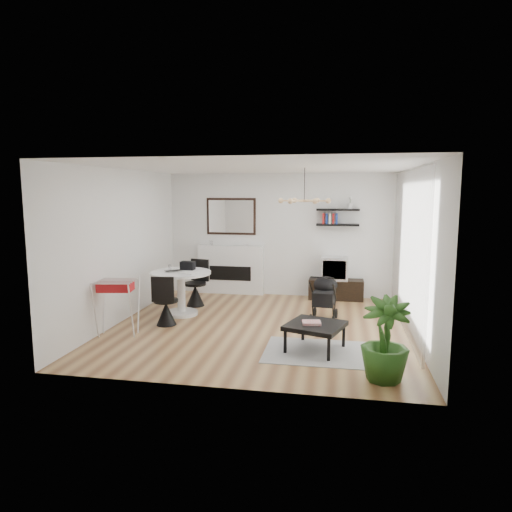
% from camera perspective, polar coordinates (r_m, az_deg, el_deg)
% --- Properties ---
extents(floor, '(5.00, 5.00, 0.00)m').
position_cam_1_polar(floor, '(7.93, 0.54, -8.84)').
color(floor, brown).
rests_on(floor, ground).
extents(ceiling, '(5.00, 5.00, 0.00)m').
position_cam_1_polar(ceiling, '(7.59, 0.57, 11.05)').
color(ceiling, white).
rests_on(ceiling, wall_back).
extents(wall_back, '(5.00, 0.00, 5.00)m').
position_cam_1_polar(wall_back, '(10.10, 3.00, 2.65)').
color(wall_back, white).
rests_on(wall_back, floor).
extents(wall_left, '(0.00, 5.00, 5.00)m').
position_cam_1_polar(wall_left, '(8.44, -16.42, 1.24)').
color(wall_left, white).
rests_on(wall_left, floor).
extents(wall_right, '(0.00, 5.00, 5.00)m').
position_cam_1_polar(wall_right, '(7.62, 19.40, 0.41)').
color(wall_right, white).
rests_on(wall_right, floor).
extents(sheer_curtain, '(0.04, 3.60, 2.60)m').
position_cam_1_polar(sheer_curtain, '(7.80, 18.45, 0.62)').
color(sheer_curtain, white).
rests_on(sheer_curtain, wall_right).
extents(fireplace, '(1.50, 0.17, 2.16)m').
position_cam_1_polar(fireplace, '(10.31, -3.16, -0.97)').
color(fireplace, white).
rests_on(fireplace, floor).
extents(shelf_lower, '(0.90, 0.25, 0.04)m').
position_cam_1_polar(shelf_lower, '(9.86, 10.16, 3.86)').
color(shelf_lower, black).
rests_on(shelf_lower, wall_back).
extents(shelf_upper, '(0.90, 0.25, 0.04)m').
position_cam_1_polar(shelf_upper, '(9.85, 10.20, 5.71)').
color(shelf_upper, black).
rests_on(shelf_upper, wall_back).
extents(pendant_lamp, '(0.90, 0.90, 0.10)m').
position_cam_1_polar(pendant_lamp, '(7.79, 6.06, 6.88)').
color(pendant_lamp, tan).
rests_on(pendant_lamp, ceiling).
extents(tv_console, '(1.15, 0.40, 0.43)m').
position_cam_1_polar(tv_console, '(9.98, 9.95, -4.12)').
color(tv_console, black).
rests_on(tv_console, floor).
extents(crt_tv, '(0.56, 0.49, 0.49)m').
position_cam_1_polar(crt_tv, '(9.89, 9.78, -1.51)').
color(crt_tv, silver).
rests_on(crt_tv, tv_console).
extents(dining_table, '(1.13, 1.13, 0.82)m').
position_cam_1_polar(dining_table, '(8.66, -9.35, -3.76)').
color(dining_table, white).
rests_on(dining_table, floor).
extents(laptop, '(0.36, 0.35, 0.02)m').
position_cam_1_polar(laptop, '(8.60, -10.21, -1.89)').
color(laptop, black).
rests_on(laptop, dining_table).
extents(black_bag, '(0.28, 0.18, 0.16)m').
position_cam_1_polar(black_bag, '(8.79, -8.54, -1.19)').
color(black_bag, black).
rests_on(black_bag, dining_table).
extents(newspaper, '(0.38, 0.34, 0.01)m').
position_cam_1_polar(newspaper, '(8.46, -8.39, -2.07)').
color(newspaper, white).
rests_on(newspaper, dining_table).
extents(drinking_glass, '(0.06, 0.06, 0.09)m').
position_cam_1_polar(drinking_glass, '(8.89, -10.72, -1.36)').
color(drinking_glass, white).
rests_on(drinking_glass, dining_table).
extents(chair_far, '(0.47, 0.48, 0.93)m').
position_cam_1_polar(chair_far, '(9.36, -7.54, -4.40)').
color(chair_far, black).
rests_on(chair_far, floor).
extents(chair_near, '(0.43, 0.45, 0.89)m').
position_cam_1_polar(chair_near, '(8.10, -11.21, -6.57)').
color(chair_near, black).
rests_on(chair_near, floor).
extents(drying_rack, '(0.70, 0.67, 0.91)m').
position_cam_1_polar(drying_rack, '(7.69, -16.94, -6.02)').
color(drying_rack, white).
rests_on(drying_rack, floor).
extents(stroller, '(0.50, 0.75, 0.88)m').
position_cam_1_polar(stroller, '(8.32, 8.55, -5.42)').
color(stroller, black).
rests_on(stroller, floor).
extents(rug, '(1.59, 1.15, 0.01)m').
position_cam_1_polar(rug, '(6.79, 7.96, -11.81)').
color(rug, gray).
rests_on(rug, floor).
extents(coffee_table, '(0.96, 0.96, 0.39)m').
position_cam_1_polar(coffee_table, '(6.77, 7.41, -8.73)').
color(coffee_table, black).
rests_on(coffee_table, rug).
extents(magazines, '(0.29, 0.24, 0.04)m').
position_cam_1_polar(magazines, '(6.72, 6.96, -8.27)').
color(magazines, red).
rests_on(magazines, coffee_table).
extents(potted_plant, '(0.62, 0.62, 1.04)m').
position_cam_1_polar(potted_plant, '(5.86, 15.83, -9.99)').
color(potted_plant, '#245016').
rests_on(potted_plant, floor).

